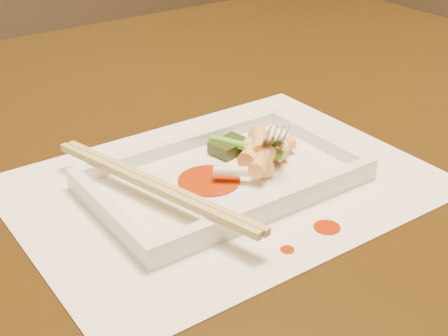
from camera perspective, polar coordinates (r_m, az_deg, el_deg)
table at (r=0.78m, az=-7.02°, el=-3.46°), size 1.40×0.90×0.75m
placemat at (r=0.62m, az=0.00°, el=-1.53°), size 0.40×0.30×0.00m
sauce_splatter_a at (r=0.56m, az=9.39°, el=-5.37°), size 0.02×0.02×0.00m
sauce_splatter_b at (r=0.53m, az=5.80°, el=-7.43°), size 0.01×0.01×0.00m
plate_base at (r=0.61m, az=0.00°, el=-1.14°), size 0.26×0.16×0.01m
plate_rim_far at (r=0.66m, az=-3.69°, el=2.29°), size 0.26×0.01×0.01m
plate_rim_near at (r=0.56m, az=4.39°, el=-3.26°), size 0.26×0.01×0.01m
plate_rim_left at (r=0.56m, az=-10.49°, el=-3.82°), size 0.01×0.14×0.01m
plate_rim_right at (r=0.68m, az=8.57°, el=2.68°), size 0.01×0.14×0.01m
veg_piece at (r=0.66m, az=0.48°, el=2.03°), size 0.04×0.03×0.01m
scallion_white at (r=0.60m, az=0.93°, el=-0.31°), size 0.04×0.03×0.01m
scallion_green at (r=0.64m, az=2.03°, el=1.98°), size 0.05×0.08×0.01m
chopstick_a at (r=0.57m, az=-6.79°, el=-1.64°), size 0.07×0.24×0.01m
chopstick_b at (r=0.57m, az=-6.09°, el=-1.41°), size 0.07×0.24×0.01m
fork at (r=0.63m, az=4.28°, el=7.50°), size 0.09×0.10×0.14m
sauce_blob_0 at (r=0.61m, az=-1.37°, el=-1.14°), size 0.06×0.06×0.00m
rice_cake_0 at (r=0.62m, az=3.66°, el=0.82°), size 0.04×0.05×0.02m
rice_cake_1 at (r=0.64m, az=2.74°, el=1.48°), size 0.05×0.04×0.02m
rice_cake_2 at (r=0.65m, az=3.26°, el=2.46°), size 0.04×0.05×0.02m
rice_cake_3 at (r=0.64m, az=3.66°, el=1.69°), size 0.03×0.05×0.02m
rice_cake_4 at (r=0.65m, az=4.66°, el=2.01°), size 0.04×0.02×0.02m
rice_cake_5 at (r=0.61m, az=3.54°, el=0.59°), size 0.04×0.04×0.02m
rice_cake_6 at (r=0.64m, az=3.81°, el=1.41°), size 0.05×0.03×0.02m
rice_cake_7 at (r=0.65m, az=3.09°, el=2.22°), size 0.04×0.05×0.02m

